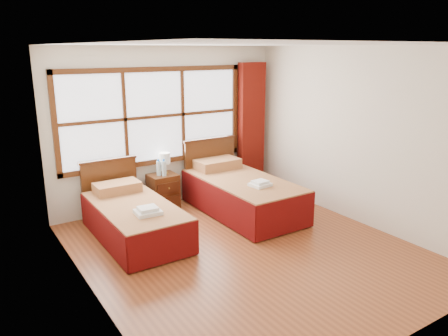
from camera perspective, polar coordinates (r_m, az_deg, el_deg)
floor at (r=5.83m, az=3.01°, el=-10.63°), size 4.50×4.50×0.00m
ceiling at (r=5.24m, az=3.42°, el=15.84°), size 4.50×4.50×0.00m
wall_back at (r=7.29m, az=-7.30°, el=5.33°), size 4.00×0.00×4.00m
wall_left at (r=4.55m, az=-17.64°, el=-1.39°), size 0.00×4.50×4.50m
wall_right at (r=6.74m, az=17.11°, el=3.96°), size 0.00×4.50×4.50m
window at (r=7.12m, az=-9.04°, el=6.66°), size 3.16×0.06×1.56m
curtain at (r=8.01m, az=3.56°, el=5.38°), size 0.50×0.16×2.30m
bed_left at (r=6.22m, az=-11.75°, el=-6.39°), size 0.96×1.98×0.93m
bed_right at (r=7.01m, az=2.16°, el=-3.23°), size 1.09×2.11×1.06m
nightstand at (r=7.21m, az=-7.92°, el=-3.08°), size 0.44×0.43×0.58m
towels_left at (r=5.72m, az=-9.91°, el=-5.55°), size 0.34×0.30×0.09m
towels_right at (r=6.55m, az=4.75°, el=-2.06°), size 0.31×0.28×0.08m
lamp at (r=7.12m, az=-7.77°, el=1.19°), size 0.18×0.18×0.35m
bottle_near at (r=7.05m, az=-8.53°, el=-0.02°), size 0.07×0.07×0.27m
bottle_far at (r=7.02m, az=-7.85°, el=-0.03°), size 0.07×0.07×0.28m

